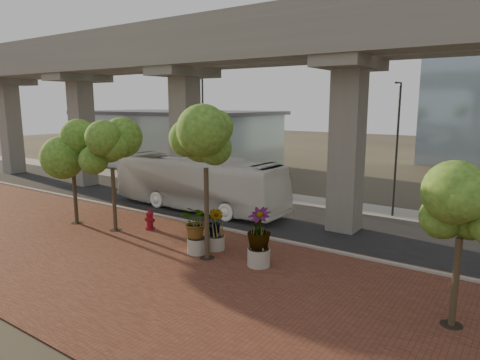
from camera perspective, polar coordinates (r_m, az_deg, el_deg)
The scene contains 18 objects.
ground at distance 26.49m, azimuth -0.25°, elevation -5.56°, with size 160.00×160.00×0.00m, color #353126.
brick_plaza at distance 20.76m, azimuth -13.22°, elevation -10.28°, with size 70.00×13.00×0.06m, color brown.
asphalt_road at distance 28.09m, azimuth 2.10°, elevation -4.60°, with size 90.00×8.00×0.04m, color black.
curb_strip at distance 24.92m, azimuth -2.90°, elevation -6.40°, with size 70.00×0.25×0.16m, color gray.
far_sidewalk at distance 32.72m, azimuth 7.32°, elevation -2.52°, with size 90.00×3.00×0.06m, color gray.
transit_viaduct at distance 27.15m, azimuth 2.20°, elevation 10.39°, with size 72.00×5.60×12.40m.
station_pavilion at distance 50.74m, azimuth -8.46°, elevation 5.62°, with size 23.00×13.00×6.30m.
transit_bus at distance 29.22m, azimuth -5.68°, elevation -0.43°, with size 3.08×13.11×3.65m, color white.
fire_hydrant at distance 25.10m, azimuth -11.94°, elevation -5.19°, with size 0.59×0.53×1.19m.
planter_front at distance 20.63m, azimuth -5.79°, elevation -5.91°, with size 2.14×2.14×2.36m.
planter_right at distance 18.93m, azimuth 2.54°, elevation -6.83°, with size 2.47×2.47×2.64m.
planter_left at distance 21.09m, azimuth -3.27°, elevation -5.88°, with size 1.95×1.95×2.14m.
street_tree_far_west at distance 27.00m, azimuth -21.49°, elevation 3.50°, with size 3.88×3.88×6.10m.
street_tree_near_west at distance 24.69m, azimuth -16.77°, elevation 3.85°, with size 3.50×3.50×6.21m.
street_tree_near_east at distance 19.21m, azimuth -4.60°, elevation 4.59°, with size 3.52×3.52×6.90m.
street_tree_far_east at distance 15.01m, azimuth 27.50°, elevation -3.72°, with size 3.03×3.03×5.23m.
streetlamp_west at distance 36.69m, azimuth -5.09°, elevation 7.39°, with size 0.46×1.34×9.28m.
streetlamp_east at distance 28.42m, azimuth 20.16°, elevation 4.97°, with size 0.42×1.22×8.41m.
Camera 1 is at (14.62, -20.88, 7.21)m, focal length 32.00 mm.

